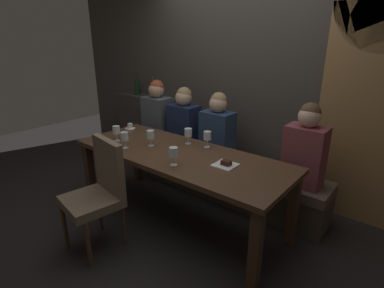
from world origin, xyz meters
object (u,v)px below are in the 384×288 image
at_px(dining_table, 179,161).
at_px(wine_glass_near_left, 207,136).
at_px(wine_bottle_dark_red, 137,87).
at_px(wine_glass_end_right, 125,137).
at_px(wine_glass_end_left, 151,135).
at_px(wine_glass_far_left, 116,131).
at_px(banquette_bench, 219,176).
at_px(diner_far_end, 217,128).
at_px(dessert_plate, 226,164).
at_px(diner_bearded, 184,121).
at_px(diner_redhead, 157,114).
at_px(wine_glass_near_right, 188,133).
at_px(chair_near_side, 99,188).
at_px(wine_glass_far_right, 173,153).
at_px(espresso_cup, 130,127).
at_px(diner_near_end, 305,147).
at_px(wine_bottle_pale_label, 153,89).

relative_size(dining_table, wine_glass_near_left, 13.41).
bearing_deg(wine_bottle_dark_red, wine_glass_end_right, -45.76).
height_order(wine_glass_end_left, wine_glass_far_left, same).
height_order(dining_table, banquette_bench, dining_table).
distance_m(diner_far_end, dessert_plate, 0.89).
distance_m(diner_bearded, wine_glass_far_left, 0.88).
bearing_deg(diner_redhead, dining_table, -34.83).
relative_size(diner_bearded, wine_glass_near_left, 4.74).
bearing_deg(diner_far_end, dessert_plate, -50.86).
distance_m(diner_redhead, wine_glass_near_right, 0.96).
xyz_separation_m(diner_redhead, wine_bottle_dark_red, (-0.77, 0.35, 0.23)).
relative_size(chair_near_side, wine_glass_far_right, 5.98).
distance_m(wine_glass_end_right, espresso_cup, 0.68).
bearing_deg(diner_bearded, espresso_cup, -132.79).
distance_m(diner_redhead, wine_bottle_dark_red, 0.87).
xyz_separation_m(wine_bottle_dark_red, wine_glass_end_left, (1.39, -1.06, -0.22)).
relative_size(diner_redhead, diner_near_end, 1.04).
distance_m(wine_glass_end_left, espresso_cup, 0.70).
bearing_deg(diner_near_end, wine_bottle_pale_label, 171.00).
bearing_deg(wine_glass_near_left, dining_table, -110.53).
relative_size(diner_far_end, wine_glass_near_left, 4.69).
bearing_deg(diner_bearded, wine_glass_near_left, -31.78).
relative_size(banquette_bench, diner_near_end, 3.14).
xyz_separation_m(dining_table, wine_glass_end_left, (-0.35, -0.03, 0.20)).
height_order(wine_bottle_pale_label, wine_glass_near_right, wine_bottle_pale_label).
distance_m(diner_near_end, wine_glass_end_right, 1.73).
xyz_separation_m(chair_near_side, diner_bearded, (-0.26, 1.43, 0.26)).
bearing_deg(banquette_bench, chair_near_side, -101.41).
distance_m(wine_glass_far_right, wine_glass_near_right, 0.57).
xyz_separation_m(dining_table, wine_glass_end_right, (-0.51, -0.24, 0.20)).
relative_size(wine_glass_near_left, wine_glass_near_right, 1.00).
bearing_deg(wine_glass_near_right, chair_near_side, -100.74).
relative_size(chair_near_side, wine_glass_near_left, 5.98).
bearing_deg(wine_glass_near_right, wine_glass_far_left, -147.68).
xyz_separation_m(dining_table, wine_glass_far_left, (-0.75, -0.15, 0.20)).
distance_m(dining_table, diner_far_end, 0.73).
bearing_deg(chair_near_side, espresso_cup, 126.46).
bearing_deg(diner_far_end, espresso_cup, -152.91).
distance_m(chair_near_side, diner_bearded, 1.48).
distance_m(diner_redhead, wine_glass_end_left, 0.94).
relative_size(chair_near_side, wine_bottle_dark_red, 3.01).
bearing_deg(wine_glass_far_left, wine_glass_far_right, -6.27).
height_order(wine_bottle_dark_red, wine_glass_near_right, wine_bottle_dark_red).
relative_size(chair_near_side, wine_bottle_pale_label, 3.01).
bearing_deg(wine_glass_near_left, diner_near_end, 23.86).
bearing_deg(espresso_cup, diner_far_end, 27.09).
bearing_deg(wine_glass_far_right, wine_bottle_dark_red, 146.07).
bearing_deg(diner_redhead, wine_glass_far_left, -75.10).
xyz_separation_m(wine_glass_far_left, espresso_cup, (-0.24, 0.38, -0.09)).
xyz_separation_m(diner_redhead, diner_near_end, (1.93, 0.00, -0.02)).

